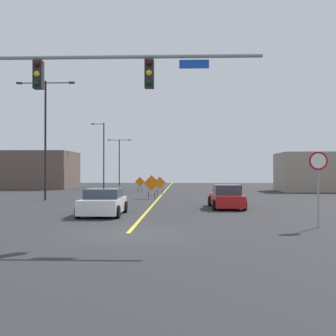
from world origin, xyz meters
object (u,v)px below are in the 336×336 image
stop_sign (318,174)px  street_lamp_near_right (45,130)px  traffic_signal_assembly (38,91)px  construction_sign_median_far (152,184)px  street_lamp_far_left (103,153)px  car_white_approaching (103,203)px  car_red_passing (226,197)px  construction_sign_left_lane (140,183)px  construction_sign_right_lane (160,184)px  street_lamp_mid_right (119,158)px

stop_sign → street_lamp_near_right: (-16.38, 15.24, 3.44)m
traffic_signal_assembly → construction_sign_median_far: size_ratio=6.31×
street_lamp_far_left → car_white_approaching: bearing=-78.9°
stop_sign → car_red_passing: size_ratio=0.68×
traffic_signal_assembly → street_lamp_far_left: 40.58m
street_lamp_far_left → construction_sign_left_lane: (6.06, -9.79, -3.82)m
street_lamp_far_left → street_lamp_near_right: bearing=-90.2°
stop_sign → construction_sign_right_lane: size_ratio=1.73×
stop_sign → street_lamp_mid_right: bearing=107.7°
construction_sign_left_lane → street_lamp_near_right: bearing=-114.6°
construction_sign_right_lane → stop_sign: bearing=-71.5°
traffic_signal_assembly → street_lamp_near_right: size_ratio=1.33×
stop_sign → car_red_passing: stop_sign is taller
car_white_approaching → car_red_passing: size_ratio=0.89×
street_lamp_mid_right → street_lamp_far_left: 10.93m
street_lamp_mid_right → construction_sign_right_lane: bearing=-73.0°
street_lamp_near_right → street_lamp_far_left: street_lamp_near_right is taller
street_lamp_mid_right → construction_sign_right_lane: size_ratio=4.24×
traffic_signal_assembly → street_lamp_mid_right: street_lamp_mid_right is taller
street_lamp_near_right → street_lamp_far_left: 23.21m
construction_sign_median_far → street_lamp_near_right: bearing=-165.6°
traffic_signal_assembly → street_lamp_near_right: street_lamp_near_right is taller
traffic_signal_assembly → street_lamp_mid_right: bearing=95.4°
street_lamp_near_right → street_lamp_far_left: size_ratio=1.06×
street_lamp_far_left → construction_sign_right_lane: (8.59, -15.39, -3.77)m
construction_sign_left_lane → stop_sign: bearing=-70.3°
street_lamp_far_left → car_red_passing: size_ratio=1.96×
stop_sign → construction_sign_right_lane: 24.32m
construction_sign_median_far → car_white_approaching: bearing=-96.9°
stop_sign → construction_sign_median_far: 19.18m
street_lamp_mid_right → car_red_passing: (12.97, -40.50, -3.88)m
street_lamp_near_right → street_lamp_mid_right: bearing=88.9°
car_red_passing → construction_sign_median_far: bearing=121.9°
construction_sign_left_lane → car_white_approaching: size_ratio=0.42×
stop_sign → street_lamp_far_left: bearing=113.0°
construction_sign_median_far → car_red_passing: 10.06m
traffic_signal_assembly → construction_sign_right_lane: 25.37m
traffic_signal_assembly → construction_sign_right_lane: size_ratio=7.04×
street_lamp_near_right → construction_sign_right_lane: (8.68, 7.81, -4.50)m
street_lamp_mid_right → street_lamp_far_left: street_lamp_far_left is taller
street_lamp_mid_right → street_lamp_far_left: bearing=-92.9°
stop_sign → street_lamp_far_left: (-16.30, 38.44, 2.71)m
stop_sign → car_white_approaching: size_ratio=0.76×
construction_sign_left_lane → car_white_approaching: construction_sign_left_lane is taller
street_lamp_mid_right → construction_sign_left_lane: street_lamp_mid_right is taller
street_lamp_mid_right → car_white_approaching: 45.50m
traffic_signal_assembly → construction_sign_left_lane: traffic_signal_assembly is taller
construction_sign_median_far → car_red_passing: construction_sign_median_far is taller
construction_sign_left_lane → car_red_passing: bearing=-69.3°
construction_sign_right_lane → street_lamp_far_left: bearing=119.2°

